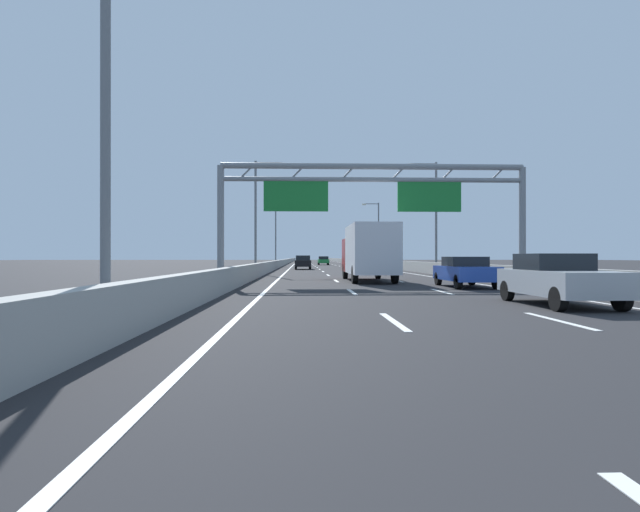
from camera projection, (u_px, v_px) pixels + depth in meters
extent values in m
plane|color=#262628|center=(321.00, 264.00, 98.20)|extent=(260.00, 260.00, 0.00)
cube|color=white|center=(394.00, 321.00, 10.69)|extent=(0.16, 3.00, 0.01)
cube|color=white|center=(352.00, 292.00, 19.68)|extent=(0.16, 3.00, 0.01)
cube|color=white|center=(336.00, 281.00, 28.68)|extent=(0.16, 3.00, 0.01)
cube|color=white|center=(328.00, 275.00, 37.67)|extent=(0.16, 3.00, 0.01)
cube|color=white|center=(323.00, 272.00, 46.67)|extent=(0.16, 3.00, 0.01)
cube|color=white|center=(320.00, 269.00, 55.66)|extent=(0.16, 3.00, 0.01)
cube|color=white|center=(317.00, 267.00, 64.65)|extent=(0.16, 3.00, 0.01)
cube|color=white|center=(315.00, 266.00, 73.65)|extent=(0.16, 3.00, 0.01)
cube|color=white|center=(314.00, 265.00, 82.64)|extent=(0.16, 3.00, 0.01)
cube|color=white|center=(313.00, 264.00, 91.64)|extent=(0.16, 3.00, 0.01)
cube|color=white|center=(312.00, 264.00, 100.63)|extent=(0.16, 3.00, 0.01)
cube|color=white|center=(311.00, 263.00, 109.62)|extent=(0.16, 3.00, 0.01)
cube|color=white|center=(310.00, 263.00, 118.62)|extent=(0.16, 3.00, 0.01)
cube|color=white|center=(310.00, 262.00, 127.61)|extent=(0.16, 3.00, 0.01)
cube|color=white|center=(309.00, 262.00, 136.61)|extent=(0.16, 3.00, 0.01)
cube|color=white|center=(309.00, 262.00, 145.60)|extent=(0.16, 3.00, 0.01)
cube|color=white|center=(308.00, 261.00, 154.59)|extent=(0.16, 3.00, 0.01)
cube|color=white|center=(558.00, 321.00, 10.82)|extent=(0.16, 3.00, 0.01)
cube|color=white|center=(442.00, 292.00, 19.81)|extent=(0.16, 3.00, 0.01)
cube|color=white|center=(398.00, 281.00, 28.81)|extent=(0.16, 3.00, 0.01)
cube|color=white|center=(375.00, 275.00, 37.80)|extent=(0.16, 3.00, 0.01)
cube|color=white|center=(361.00, 272.00, 46.80)|extent=(0.16, 3.00, 0.01)
cube|color=white|center=(352.00, 269.00, 55.79)|extent=(0.16, 3.00, 0.01)
cube|color=white|center=(345.00, 267.00, 64.78)|extent=(0.16, 3.00, 0.01)
cube|color=white|center=(340.00, 266.00, 73.78)|extent=(0.16, 3.00, 0.01)
cube|color=white|center=(335.00, 265.00, 82.77)|extent=(0.16, 3.00, 0.01)
cube|color=white|center=(332.00, 264.00, 91.77)|extent=(0.16, 3.00, 0.01)
cube|color=white|center=(330.00, 264.00, 100.76)|extent=(0.16, 3.00, 0.01)
cube|color=white|center=(327.00, 263.00, 109.75)|extent=(0.16, 3.00, 0.01)
cube|color=white|center=(325.00, 263.00, 118.75)|extent=(0.16, 3.00, 0.01)
cube|color=white|center=(324.00, 262.00, 127.74)|extent=(0.16, 3.00, 0.01)
cube|color=white|center=(322.00, 262.00, 136.74)|extent=(0.16, 3.00, 0.01)
cube|color=white|center=(321.00, 262.00, 145.73)|extent=(0.16, 3.00, 0.01)
cube|color=white|center=(320.00, 261.00, 154.73)|extent=(0.16, 3.00, 0.01)
cube|color=white|center=(294.00, 265.00, 86.02)|extent=(0.16, 176.00, 0.01)
cube|color=white|center=(354.00, 265.00, 86.40)|extent=(0.16, 176.00, 0.01)
cube|color=#9E9E99|center=(288.00, 261.00, 107.94)|extent=(0.45, 220.00, 0.95)
cube|color=#9E9E99|center=(351.00, 261.00, 108.44)|extent=(0.45, 220.00, 0.95)
cylinder|color=gray|center=(221.00, 224.00, 26.07)|extent=(0.36, 0.36, 6.20)
cylinder|color=gray|center=(522.00, 225.00, 26.65)|extent=(0.36, 0.36, 6.20)
cylinder|color=gray|center=(373.00, 166.00, 26.36)|extent=(16.09, 0.32, 0.32)
cylinder|color=gray|center=(373.00, 180.00, 26.36)|extent=(16.09, 0.26, 0.26)
cylinder|color=gray|center=(246.00, 172.00, 26.12)|extent=(0.74, 0.10, 0.74)
cylinder|color=gray|center=(297.00, 173.00, 26.22)|extent=(0.74, 0.10, 0.74)
cylinder|color=gray|center=(348.00, 173.00, 26.31)|extent=(0.74, 0.10, 0.74)
cylinder|color=gray|center=(398.00, 173.00, 26.41)|extent=(0.74, 0.10, 0.74)
cylinder|color=gray|center=(448.00, 173.00, 26.51)|extent=(0.74, 0.10, 0.74)
cylinder|color=gray|center=(498.00, 174.00, 26.60)|extent=(0.74, 0.10, 0.74)
cube|color=#19752D|center=(296.00, 196.00, 26.21)|extent=(3.40, 0.12, 1.60)
cube|color=#19752D|center=(429.00, 197.00, 26.47)|extent=(3.40, 0.12, 1.60)
cylinder|color=slate|center=(105.00, 89.00, 9.92)|extent=(0.20, 0.20, 9.50)
cylinder|color=slate|center=(256.00, 217.00, 41.94)|extent=(0.20, 0.20, 9.50)
cylinder|color=slate|center=(269.00, 163.00, 41.99)|extent=(2.20, 0.12, 0.12)
cube|color=#F2EAC6|center=(282.00, 164.00, 42.03)|extent=(0.56, 0.28, 0.20)
cylinder|color=slate|center=(436.00, 218.00, 42.50)|extent=(0.20, 0.20, 9.50)
cylinder|color=slate|center=(423.00, 164.00, 42.46)|extent=(2.20, 0.12, 0.12)
cube|color=#F2EAC6|center=(411.00, 165.00, 42.42)|extent=(0.56, 0.28, 0.20)
cylinder|color=slate|center=(276.00, 234.00, 73.96)|extent=(0.20, 0.20, 9.50)
cylinder|color=slate|center=(283.00, 203.00, 74.01)|extent=(2.20, 0.12, 0.12)
cube|color=#F2EAC6|center=(290.00, 204.00, 74.05)|extent=(0.56, 0.28, 0.20)
cylinder|color=slate|center=(379.00, 234.00, 74.52)|extent=(0.20, 0.20, 9.50)
cylinder|color=slate|center=(371.00, 204.00, 74.49)|extent=(2.20, 0.12, 0.12)
cube|color=#F2EAC6|center=(364.00, 204.00, 74.45)|extent=(0.56, 0.28, 0.20)
cube|color=#1E7A38|center=(323.00, 261.00, 85.89)|extent=(1.84, 4.63, 0.64)
cube|color=black|center=(323.00, 258.00, 85.29)|extent=(1.62, 1.87, 0.52)
cylinder|color=black|center=(318.00, 263.00, 87.62)|extent=(0.22, 0.64, 0.64)
cylinder|color=black|center=(327.00, 263.00, 87.68)|extent=(0.22, 0.64, 0.64)
cylinder|color=black|center=(319.00, 263.00, 84.10)|extent=(0.22, 0.64, 0.64)
cylinder|color=black|center=(329.00, 263.00, 84.16)|extent=(0.22, 0.64, 0.64)
cube|color=black|center=(303.00, 263.00, 55.41)|extent=(1.79, 4.31, 0.70)
cube|color=black|center=(303.00, 258.00, 55.60)|extent=(1.57, 1.74, 0.53)
cylinder|color=black|center=(296.00, 266.00, 56.99)|extent=(0.22, 0.64, 0.64)
cylinder|color=black|center=(310.00, 266.00, 57.04)|extent=(0.22, 0.64, 0.64)
cylinder|color=black|center=(296.00, 267.00, 53.78)|extent=(0.22, 0.64, 0.64)
cylinder|color=black|center=(310.00, 267.00, 53.84)|extent=(0.22, 0.64, 0.64)
cube|color=#A8ADB2|center=(558.00, 282.00, 14.30)|extent=(1.88, 4.26, 0.69)
cube|color=black|center=(553.00, 262.00, 14.61)|extent=(1.65, 1.74, 0.48)
cylinder|color=black|center=(507.00, 291.00, 15.84)|extent=(0.22, 0.64, 0.64)
cylinder|color=black|center=(558.00, 290.00, 15.90)|extent=(0.22, 0.64, 0.64)
cylinder|color=black|center=(558.00, 299.00, 12.69)|extent=(0.22, 0.64, 0.64)
cylinder|color=black|center=(622.00, 299.00, 12.75)|extent=(0.22, 0.64, 0.64)
cube|color=silver|center=(303.00, 260.00, 103.63)|extent=(1.88, 4.70, 0.65)
cube|color=black|center=(303.00, 258.00, 103.04)|extent=(1.66, 1.94, 0.46)
cylinder|color=black|center=(299.00, 262.00, 105.40)|extent=(0.22, 0.64, 0.64)
cylinder|color=black|center=(307.00, 262.00, 105.46)|extent=(0.22, 0.64, 0.64)
cylinder|color=black|center=(299.00, 262.00, 101.81)|extent=(0.22, 0.64, 0.64)
cylinder|color=black|center=(307.00, 262.00, 101.87)|extent=(0.22, 0.64, 0.64)
cube|color=orange|center=(364.00, 263.00, 59.41)|extent=(1.83, 4.21, 0.66)
cube|color=black|center=(364.00, 258.00, 59.34)|extent=(1.61, 1.97, 0.49)
cylinder|color=black|center=(356.00, 266.00, 60.94)|extent=(0.22, 0.64, 0.64)
cylinder|color=black|center=(369.00, 266.00, 60.99)|extent=(0.22, 0.64, 0.64)
cylinder|color=black|center=(359.00, 266.00, 57.83)|extent=(0.22, 0.64, 0.64)
cylinder|color=black|center=(373.00, 266.00, 57.89)|extent=(0.22, 0.64, 0.64)
cube|color=yellow|center=(303.00, 260.00, 123.14)|extent=(1.79, 4.63, 0.62)
cube|color=black|center=(303.00, 258.00, 122.58)|extent=(1.57, 1.96, 0.46)
cylinder|color=black|center=(300.00, 261.00, 124.87)|extent=(0.22, 0.64, 0.64)
cylinder|color=black|center=(307.00, 261.00, 124.93)|extent=(0.22, 0.64, 0.64)
cylinder|color=black|center=(300.00, 261.00, 121.35)|extent=(0.22, 0.64, 0.64)
cylinder|color=black|center=(307.00, 261.00, 121.40)|extent=(0.22, 0.64, 0.64)
cube|color=#2347AD|center=(465.00, 273.00, 22.93)|extent=(1.89, 4.24, 0.65)
cube|color=black|center=(465.00, 261.00, 23.03)|extent=(1.67, 1.83, 0.44)
cylinder|color=black|center=(438.00, 279.00, 24.47)|extent=(0.22, 0.64, 0.64)
cylinder|color=black|center=(472.00, 279.00, 24.53)|extent=(0.22, 0.64, 0.64)
cylinder|color=black|center=(458.00, 282.00, 21.34)|extent=(0.22, 0.64, 0.64)
cylinder|color=black|center=(497.00, 282.00, 21.40)|extent=(0.22, 0.64, 0.64)
cube|color=#B21E19|center=(362.00, 255.00, 31.41)|extent=(2.38, 2.25, 2.04)
cube|color=silver|center=(371.00, 249.00, 27.29)|extent=(2.38, 5.59, 2.66)
cylinder|color=black|center=(345.00, 271.00, 31.60)|extent=(0.28, 0.96, 0.96)
cylinder|color=black|center=(378.00, 271.00, 31.68)|extent=(0.28, 0.96, 0.96)
cylinder|color=black|center=(355.00, 274.00, 25.86)|extent=(0.28, 0.96, 0.96)
cylinder|color=black|center=(395.00, 274.00, 25.93)|extent=(0.28, 0.96, 0.96)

